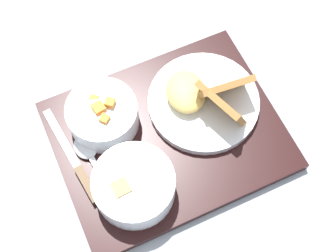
% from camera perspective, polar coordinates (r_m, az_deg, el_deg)
% --- Properties ---
extents(ground_plane, '(4.00, 4.00, 0.00)m').
position_cam_1_polar(ground_plane, '(0.81, 0.00, -1.45)').
color(ground_plane, '#99A3AD').
extents(serving_tray, '(0.39, 0.32, 0.02)m').
position_cam_1_polar(serving_tray, '(0.80, 0.00, -1.18)').
color(serving_tray, black).
rests_on(serving_tray, ground_plane).
extents(bowl_salad, '(0.12, 0.12, 0.06)m').
position_cam_1_polar(bowl_salad, '(0.78, -7.99, 1.44)').
color(bowl_salad, silver).
rests_on(bowl_salad, serving_tray).
extents(bowl_soup, '(0.13, 0.13, 0.05)m').
position_cam_1_polar(bowl_soup, '(0.73, -4.18, -7.19)').
color(bowl_soup, silver).
rests_on(bowl_soup, serving_tray).
extents(plate_main, '(0.19, 0.19, 0.09)m').
position_cam_1_polar(plate_main, '(0.80, 4.40, 3.34)').
color(plate_main, silver).
rests_on(plate_main, serving_tray).
extents(knife, '(0.05, 0.19, 0.01)m').
position_cam_1_polar(knife, '(0.77, -10.63, -5.53)').
color(knife, silver).
rests_on(knife, serving_tray).
extents(spoon, '(0.05, 0.15, 0.01)m').
position_cam_1_polar(spoon, '(0.78, -9.34, -3.79)').
color(spoon, silver).
rests_on(spoon, serving_tray).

